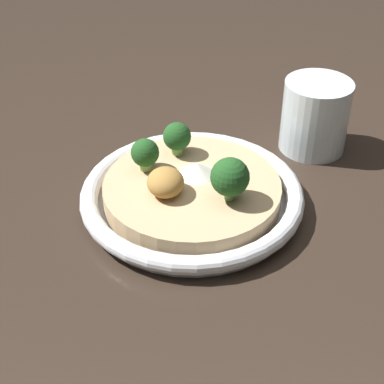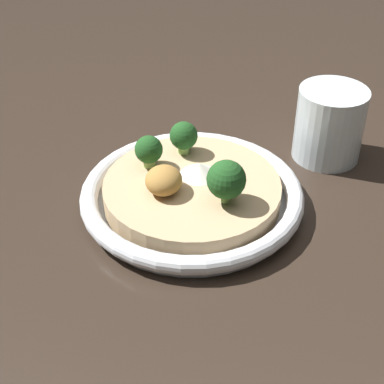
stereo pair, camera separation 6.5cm
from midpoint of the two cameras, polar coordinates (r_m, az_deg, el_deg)
ground_plane at (r=0.66m, az=-2.81°, el=-1.44°), size 6.00×6.00×0.00m
risotto_bowl at (r=0.65m, az=-2.85°, el=-0.35°), size 0.25×0.25×0.03m
cheese_sprinkle at (r=0.65m, az=-2.35°, el=2.17°), size 0.04×0.04×0.02m
crispy_onion_garnish at (r=0.62m, az=-5.58°, el=0.84°), size 0.04×0.04×0.03m
broccoli_back_right at (r=0.68m, az=-4.20°, el=5.23°), size 0.03×0.03×0.04m
broccoli_back at (r=0.66m, az=-7.41°, el=3.63°), size 0.03×0.03×0.04m
broccoli_front_left at (r=0.60m, az=0.62°, el=1.32°), size 0.04×0.04×0.05m
drinking_glass at (r=0.75m, az=9.43°, el=7.21°), size 0.08×0.08×0.09m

